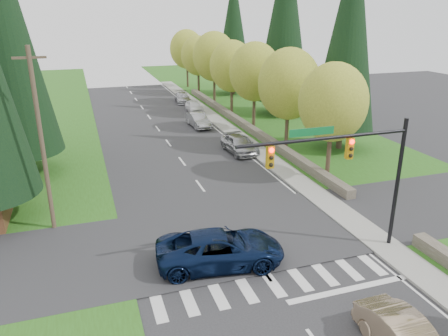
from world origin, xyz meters
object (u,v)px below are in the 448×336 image
parked_car_e (183,98)px  parked_car_a (238,144)px  parked_car_b (242,144)px  parked_car_c (198,120)px  parked_car_d (194,106)px  suv_navy (220,249)px

parked_car_e → parked_car_a: bearing=-85.6°
parked_car_b → parked_car_e: size_ratio=0.97×
parked_car_b → parked_car_c: parked_car_c is taller
parked_car_c → parked_car_e: (1.40, 12.96, -0.07)m
parked_car_b → parked_car_c: 9.46m
parked_car_c → parked_car_e: 13.04m
parked_car_a → parked_car_b: parked_car_a is taller
parked_car_c → parked_car_e: size_ratio=0.97×
parked_car_c → parked_car_d: 7.10m
suv_navy → parked_car_e: 39.48m
suv_navy → parked_car_b: suv_navy is taller
suv_navy → parked_car_c: suv_navy is taller
parked_car_d → parked_car_e: bearing=92.2°
parked_car_b → parked_car_e: 22.32m
parked_car_b → parked_car_a: bearing=-152.5°
suv_navy → parked_car_b: 18.04m
suv_navy → parked_car_b: size_ratio=1.40×
parked_car_d → parked_car_e: 6.01m
suv_navy → parked_car_a: size_ratio=1.32×
parked_car_a → parked_car_d: size_ratio=1.14×
suv_navy → parked_car_a: bearing=-14.9°
parked_car_b → parked_car_e: bearing=86.6°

